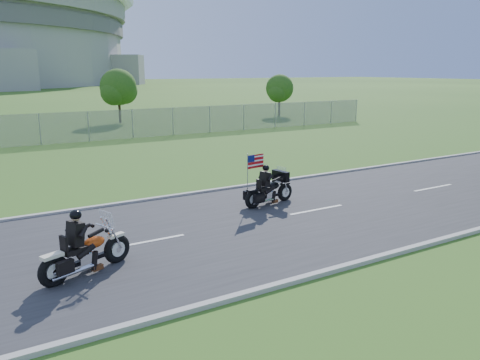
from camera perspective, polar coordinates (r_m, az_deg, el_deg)
ground at (r=14.03m, az=-3.50°, el=-6.21°), size 420.00×420.00×0.00m
road at (r=14.02m, az=-3.50°, el=-6.14°), size 120.00×8.00×0.04m
curb_north at (r=17.56m, az=-9.48°, el=-2.16°), size 120.00×0.18×0.12m
curb_south at (r=10.81m, az=6.47°, el=-12.16°), size 120.00×0.18×0.12m
tree_fence_near at (r=43.57m, az=-14.57°, el=10.68°), size 3.52×3.28×4.75m
tree_fence_far at (r=48.72m, az=4.86°, el=10.91°), size 3.08×2.87×4.20m
motorcycle_lead at (r=11.54m, az=-18.36°, el=-8.58°), size 2.32×1.16×1.63m
motorcycle_follow at (r=16.49m, az=3.57°, el=-1.37°), size 2.19×0.84×1.84m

